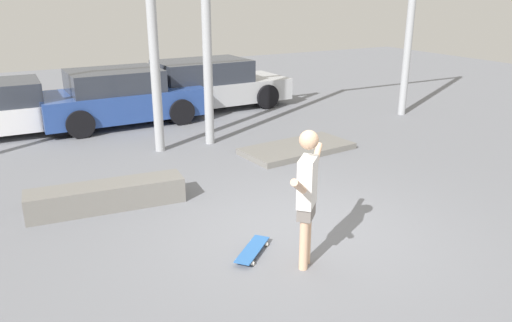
# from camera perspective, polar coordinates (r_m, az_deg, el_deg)

# --- Properties ---
(ground_plane) EXTENTS (36.00, 36.00, 0.00)m
(ground_plane) POSITION_cam_1_polar(r_m,az_deg,el_deg) (7.18, 5.48, -8.20)
(ground_plane) COLOR slate
(skateboarder) EXTENTS (1.09, 1.06, 1.76)m
(skateboarder) POSITION_cam_1_polar(r_m,az_deg,el_deg) (5.96, 5.85, -3.50)
(skateboarder) COLOR #DBAD89
(skateboarder) RESTS_ON ground_plane
(skateboard) EXTENTS (0.72, 0.67, 0.08)m
(skateboard) POSITION_cam_1_polar(r_m,az_deg,el_deg) (6.59, -0.43, -10.11)
(skateboard) COLOR #2D66B2
(skateboard) RESTS_ON ground_plane
(grind_box) EXTENTS (2.43, 0.75, 0.40)m
(grind_box) POSITION_cam_1_polar(r_m,az_deg,el_deg) (8.20, -16.67, -3.84)
(grind_box) COLOR slate
(grind_box) RESTS_ON ground_plane
(manual_pad) EXTENTS (2.47, 1.37, 0.13)m
(manual_pad) POSITION_cam_1_polar(r_m,az_deg,el_deg) (10.66, 4.73, 1.43)
(manual_pad) COLOR slate
(manual_pad) RESTS_ON ground_plane
(parked_car_blue) EXTENTS (4.04, 2.04, 1.38)m
(parked_car_blue) POSITION_cam_1_polar(r_m,az_deg,el_deg) (13.24, -15.23, 7.02)
(parked_car_blue) COLOR #284793
(parked_car_blue) RESTS_ON ground_plane
(parked_car_silver) EXTENTS (4.66, 2.10, 1.39)m
(parked_car_silver) POSITION_cam_1_polar(r_m,az_deg,el_deg) (14.51, -5.65, 8.61)
(parked_car_silver) COLOR #B7BABF
(parked_car_silver) RESTS_ON ground_plane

